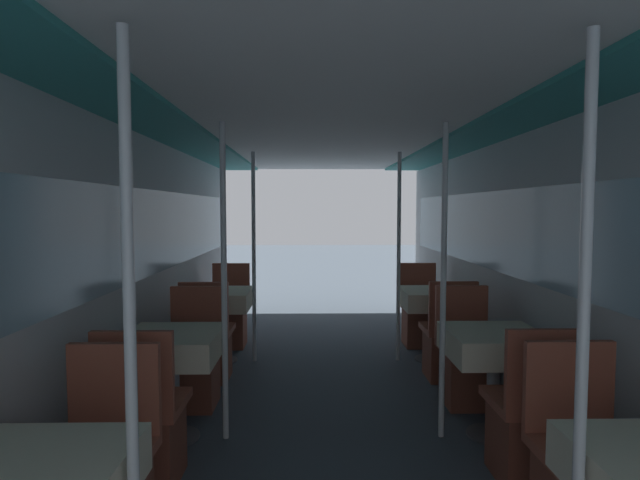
{
  "coord_description": "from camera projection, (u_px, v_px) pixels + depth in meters",
  "views": [
    {
      "loc": [
        -0.15,
        -0.8,
        1.52
      ],
      "look_at": [
        -0.08,
        2.96,
        1.29
      ],
      "focal_mm": 28.0,
      "sensor_mm": 36.0,
      "label": 1
    }
  ],
  "objects": [
    {
      "name": "wall_left",
      "position": [
        123.0,
        272.0,
        3.44
      ],
      "size": [
        0.05,
        8.06,
        2.08
      ],
      "color": "silver",
      "rests_on": "ground_plane"
    },
    {
      "name": "wall_right",
      "position": [
        539.0,
        271.0,
        3.48
      ],
      "size": [
        0.05,
        8.06,
        2.08
      ],
      "color": "silver",
      "rests_on": "ground_plane"
    },
    {
      "name": "ceiling_panel",
      "position": [
        333.0,
        121.0,
        3.39
      ],
      "size": [
        2.9,
        8.06,
        0.07
      ],
      "color": "white",
      "rests_on": "wall_left"
    },
    {
      "name": "support_pole_left_0",
      "position": [
        131.0,
        362.0,
        1.57
      ],
      "size": [
        0.04,
        0.04,
        2.08
      ],
      "color": "silver",
      "rests_on": "ground_plane"
    },
    {
      "name": "dining_table_left_1",
      "position": [
        172.0,
        349.0,
        3.27
      ],
      "size": [
        0.61,
        0.61,
        0.71
      ],
      "color": "#4C4C51",
      "rests_on": "ground_plane"
    },
    {
      "name": "chair_left_near_1",
      "position": [
        145.0,
        434.0,
        2.74
      ],
      "size": [
        0.42,
        0.42,
        0.9
      ],
      "color": "brown",
      "rests_on": "ground_plane"
    },
    {
      "name": "chair_left_far_1",
      "position": [
        193.0,
        369.0,
        3.85
      ],
      "size": [
        0.42,
        0.42,
        0.9
      ],
      "rotation": [
        0.0,
        0.0,
        3.14
      ],
      "color": "brown",
      "rests_on": "ground_plane"
    },
    {
      "name": "support_pole_left_1",
      "position": [
        224.0,
        283.0,
        3.25
      ],
      "size": [
        0.04,
        0.04,
        2.08
      ],
      "color": "silver",
      "rests_on": "ground_plane"
    },
    {
      "name": "dining_table_left_2",
      "position": [
        220.0,
        302.0,
        4.95
      ],
      "size": [
        0.61,
        0.61,
        0.71
      ],
      "color": "#4C4C51",
      "rests_on": "ground_plane"
    },
    {
      "name": "chair_left_near_2",
      "position": [
        208.0,
        348.0,
        4.42
      ],
      "size": [
        0.42,
        0.42,
        0.9
      ],
      "color": "brown",
      "rests_on": "ground_plane"
    },
    {
      "name": "chair_left_far_2",
      "position": [
        229.0,
        320.0,
        5.53
      ],
      "size": [
        0.42,
        0.42,
        0.9
      ],
      "rotation": [
        0.0,
        0.0,
        3.14
      ],
      "color": "brown",
      "rests_on": "ground_plane"
    },
    {
      "name": "support_pole_left_2",
      "position": [
        254.0,
        258.0,
        4.93
      ],
      "size": [
        0.04,
        0.04,
        2.08
      ],
      "color": "silver",
      "rests_on": "ground_plane"
    },
    {
      "name": "support_pole_right_0",
      "position": [
        582.0,
        360.0,
        1.6
      ],
      "size": [
        0.04,
        0.04,
        2.08
      ],
      "color": "silver",
      "rests_on": "ground_plane"
    },
    {
      "name": "dining_table_right_1",
      "position": [
        494.0,
        348.0,
        3.31
      ],
      "size": [
        0.61,
        0.61,
        0.71
      ],
      "color": "#4C4C51",
      "rests_on": "ground_plane"
    },
    {
      "name": "chair_right_near_1",
      "position": [
        529.0,
        431.0,
        2.77
      ],
      "size": [
        0.42,
        0.42,
        0.9
      ],
      "color": "brown",
      "rests_on": "ground_plane"
    },
    {
      "name": "chair_right_far_1",
      "position": [
        467.0,
        367.0,
        3.89
      ],
      "size": [
        0.42,
        0.42,
        0.9
      ],
      "rotation": [
        0.0,
        0.0,
        3.14
      ],
      "color": "brown",
      "rests_on": "ground_plane"
    },
    {
      "name": "support_pole_right_1",
      "position": [
        443.0,
        282.0,
        3.28
      ],
      "size": [
        0.04,
        0.04,
        2.08
      ],
      "color": "silver",
      "rests_on": "ground_plane"
    },
    {
      "name": "dining_table_right_2",
      "position": [
        432.0,
        301.0,
        4.99
      ],
      "size": [
        0.61,
        0.61,
        0.71
      ],
      "color": "#4C4C51",
      "rests_on": "ground_plane"
    },
    {
      "name": "chair_right_near_2",
      "position": [
        447.0,
        347.0,
        4.45
      ],
      "size": [
        0.42,
        0.42,
        0.9
      ],
      "color": "brown",
      "rests_on": "ground_plane"
    },
    {
      "name": "chair_right_far_2",
      "position": [
        420.0,
        319.0,
        5.57
      ],
      "size": [
        0.42,
        0.42,
        0.9
      ],
      "rotation": [
        0.0,
        0.0,
        3.14
      ],
      "color": "brown",
      "rests_on": "ground_plane"
    },
    {
      "name": "support_pole_right_2",
      "position": [
        399.0,
        257.0,
        4.96
      ],
      "size": [
        0.04,
        0.04,
        2.08
      ],
      "color": "silver",
      "rests_on": "ground_plane"
    }
  ]
}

